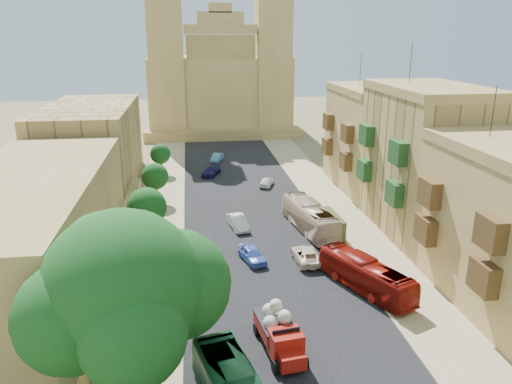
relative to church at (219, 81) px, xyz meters
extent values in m
cube|color=black|center=(0.00, -48.61, -9.51)|extent=(14.00, 140.00, 0.01)
cube|color=tan|center=(9.50, -48.61, -9.51)|extent=(5.00, 140.00, 0.01)
cube|color=tan|center=(-9.50, -48.61, -9.51)|extent=(5.00, 140.00, 0.01)
cube|color=tan|center=(7.00, -48.61, -9.46)|extent=(0.25, 140.00, 0.12)
cube|color=tan|center=(-7.00, -48.61, -9.46)|extent=(0.25, 140.00, 0.12)
cylinder|color=black|center=(15.00, -64.81, 3.58)|extent=(0.06, 0.06, 3.60)
cube|color=#53371B|center=(11.55, -71.53, -5.53)|extent=(0.90, 2.20, 2.00)
cube|color=#53371B|center=(11.55, -63.69, -5.53)|extent=(0.90, 2.20, 2.00)
cube|color=#53371B|center=(11.55, -71.53, -2.59)|extent=(0.90, 2.20, 2.00)
cube|color=#53371B|center=(11.55, -63.69, -2.59)|extent=(0.90, 2.20, 2.00)
cube|color=tan|center=(16.00, -53.61, -3.02)|extent=(8.00, 14.00, 13.00)
cube|color=olive|center=(16.00, -53.61, 3.88)|extent=(8.20, 14.00, 0.80)
cylinder|color=black|center=(15.00, -50.81, 6.08)|extent=(0.06, 0.06, 3.60)
cube|color=#1D4A1E|center=(11.55, -57.53, -4.58)|extent=(0.90, 2.20, 2.00)
cube|color=#1D4A1E|center=(11.55, -49.69, -4.58)|extent=(0.90, 2.20, 2.00)
cube|color=#1D4A1E|center=(11.55, -57.53, -0.94)|extent=(0.90, 2.20, 2.00)
cube|color=#1D4A1E|center=(11.55, -49.69, -0.94)|extent=(0.90, 2.20, 2.00)
cube|color=#AC8D4D|center=(16.00, -39.61, -3.77)|extent=(8.00, 14.00, 11.50)
cube|color=olive|center=(16.00, -39.61, 2.38)|extent=(8.20, 14.00, 0.80)
cylinder|color=black|center=(15.00, -36.81, 4.58)|extent=(0.06, 0.06, 3.60)
cube|color=#53371B|center=(11.55, -43.53, -5.15)|extent=(0.90, 2.20, 2.00)
cube|color=#53371B|center=(11.55, -35.69, -5.15)|extent=(0.90, 2.20, 2.00)
cube|color=#53371B|center=(11.55, -43.53, -1.93)|extent=(0.90, 2.20, 2.00)
cube|color=#53371B|center=(11.55, -35.69, -1.93)|extent=(0.90, 2.20, 2.00)
cube|color=#AC8D4D|center=(-12.50, -58.61, -8.62)|extent=(1.00, 40.00, 1.80)
cube|color=olive|center=(-18.00, -60.61, -5.32)|extent=(10.00, 28.00, 8.40)
cube|color=tan|center=(-18.00, -34.61, -4.52)|extent=(10.00, 22.00, 10.00)
cube|color=#AC8D4D|center=(0.00, 2.39, -2.52)|extent=(26.00, 20.00, 14.00)
cube|color=olive|center=(0.00, -8.11, -8.62)|extent=(28.00, 4.00, 1.80)
cube|color=olive|center=(0.00, -6.41, 0.48)|extent=(12.00, 2.00, 16.00)
cube|color=#AC8D4D|center=(0.00, -6.41, 9.38)|extent=(12.60, 2.40, 1.60)
cube|color=#AC8D4D|center=(0.00, -6.41, 11.08)|extent=(8.00, 2.00, 2.40)
cube|color=#AC8D4D|center=(0.00, -6.41, 12.88)|extent=(4.00, 2.00, 1.60)
cube|color=#AC8D4D|center=(-9.50, -5.11, 4.98)|extent=(6.00, 6.00, 29.00)
cube|color=#AC8D4D|center=(9.50, -5.11, 4.98)|extent=(6.00, 6.00, 29.00)
cylinder|color=#392B1C|center=(-9.50, -74.61, -7.54)|extent=(1.04, 1.04, 3.95)
sphere|color=#103B14|center=(-9.50, -74.61, -3.07)|extent=(7.90, 7.90, 7.90)
sphere|color=#103B14|center=(-7.01, -73.37, -3.70)|extent=(5.82, 5.82, 5.82)
sphere|color=#103B14|center=(-11.79, -75.55, -3.90)|extent=(5.40, 5.40, 5.40)
sphere|color=#103B14|center=(-8.88, -77.11, -4.11)|extent=(4.99, 4.99, 4.99)
sphere|color=#103B14|center=(-10.64, -72.33, -2.24)|extent=(4.57, 4.57, 4.57)
cylinder|color=#392B1C|center=(-10.00, -66.61, -8.32)|extent=(0.44, 0.44, 2.40)
sphere|color=#103B14|center=(-10.00, -66.61, -5.90)|extent=(3.49, 3.49, 3.49)
cylinder|color=#392B1C|center=(-10.00, -54.61, -8.30)|extent=(0.44, 0.44, 2.42)
sphere|color=#103B14|center=(-10.00, -54.61, -5.86)|extent=(3.52, 3.52, 3.52)
cylinder|color=#392B1C|center=(-10.00, -42.61, -8.49)|extent=(0.44, 0.44, 2.05)
sphere|color=#103B14|center=(-10.00, -42.61, -6.42)|extent=(2.98, 2.98, 2.98)
cylinder|color=#392B1C|center=(-10.00, -30.61, -8.58)|extent=(0.44, 0.44, 1.87)
sphere|color=#103B14|center=(-10.00, -30.61, -6.69)|extent=(2.73, 2.73, 2.73)
cube|color=#A3150C|center=(-1.25, -70.72, -8.42)|extent=(2.34, 3.38, 0.79)
cube|color=black|center=(-1.25, -70.72, -7.98)|extent=(2.39, 3.43, 0.11)
cube|color=#A3150C|center=(-0.98, -72.72, -8.33)|extent=(2.02, 1.73, 1.58)
cube|color=#A3150C|center=(-0.83, -73.76, -8.68)|extent=(1.62, 1.24, 0.88)
cube|color=black|center=(-0.98, -72.72, -7.72)|extent=(1.66, 0.31, 0.79)
cylinder|color=black|center=(-1.74, -73.62, -9.12)|extent=(0.41, 0.82, 0.79)
cylinder|color=black|center=(0.00, -73.38, -9.12)|extent=(0.41, 0.82, 0.79)
cylinder|color=black|center=(-2.26, -69.80, -9.12)|extent=(0.41, 0.82, 0.79)
cylinder|color=black|center=(-0.53, -69.56, -9.12)|extent=(0.41, 0.82, 0.79)
sphere|color=beige|center=(-1.61, -71.30, -7.76)|extent=(0.96, 0.96, 0.96)
sphere|color=beige|center=(-0.78, -70.92, -7.76)|extent=(0.96, 0.96, 0.96)
sphere|color=beige|center=(-1.32, -70.20, -7.76)|extent=(0.96, 0.96, 0.96)
sphere|color=beige|center=(-1.61, -70.68, -7.28)|extent=(0.88, 0.88, 0.88)
sphere|color=beige|center=(-0.84, -71.46, -7.33)|extent=(0.88, 0.88, 0.88)
sphere|color=beige|center=(-1.24, -70.81, -6.89)|extent=(0.79, 0.79, 0.79)
cube|color=#3E491B|center=(6.50, -54.30, -8.51)|extent=(2.38, 4.97, 2.01)
cylinder|color=black|center=(5.65, -56.04, -9.11)|extent=(0.36, 0.82, 0.80)
cylinder|color=black|center=(7.54, -55.93, -9.11)|extent=(0.36, 0.82, 0.80)
cylinder|color=black|center=(5.46, -52.67, -9.11)|extent=(0.36, 0.82, 0.80)
cylinder|color=black|center=(7.35, -52.56, -9.11)|extent=(0.36, 0.82, 0.80)
imported|color=maroon|center=(6.50, -65.10, -8.30)|extent=(5.34, 8.82, 2.43)
imported|color=#D0B192|center=(5.19, -53.02, -8.16)|extent=(3.71, 9.99, 2.72)
imported|color=#4869C6|center=(-1.20, -59.13, -8.88)|extent=(2.42, 3.99, 1.27)
imported|color=silver|center=(-1.62, -51.59, -8.87)|extent=(2.10, 4.13, 1.30)
imported|color=beige|center=(3.29, -59.80, -8.92)|extent=(2.15, 4.37, 1.19)
imported|color=#151345|center=(-3.30, -31.98, -8.91)|extent=(3.12, 4.48, 1.21)
imported|color=white|center=(3.31, -37.90, -8.95)|extent=(2.45, 3.60, 1.14)
imported|color=teal|center=(-2.07, -24.36, -8.94)|extent=(2.28, 3.71, 1.15)
imported|color=black|center=(7.50, -65.88, -8.66)|extent=(0.69, 0.52, 1.71)
imported|color=#313233|center=(7.50, -62.72, -8.71)|extent=(0.49, 0.98, 1.61)
camera|label=1|loc=(-5.97, -96.95, 8.75)|focal=35.00mm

